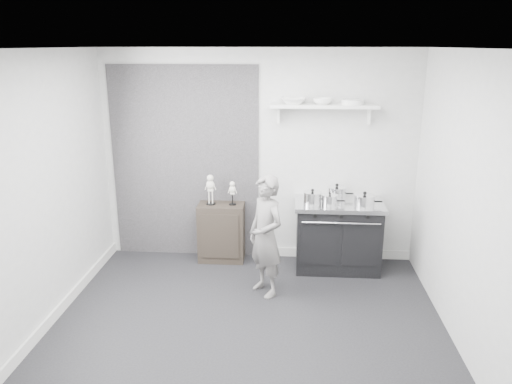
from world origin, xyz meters
TOP-DOWN VIEW (x-y plane):
  - ground at (0.00, 0.00)m, footprint 4.00×4.00m
  - room_shell at (-0.09, 0.15)m, footprint 4.02×3.62m
  - wall_shelf at (0.80, 1.68)m, footprint 1.30×0.26m
  - stove at (1.02, 1.48)m, footprint 1.09×0.68m
  - side_cabinet at (-0.47, 1.61)m, footprint 0.59×0.34m
  - child at (0.15, 0.73)m, footprint 0.58×0.60m
  - pot_front_left at (0.68, 1.35)m, footprint 0.31×0.22m
  - pot_back_left at (0.99, 1.62)m, footprint 0.33×0.25m
  - pot_front_right at (1.30, 1.33)m, footprint 0.34×0.25m
  - pot_front_center at (0.89, 1.34)m, footprint 0.28×0.19m
  - skeleton_full at (-0.60, 1.61)m, footprint 0.13×0.08m
  - skeleton_torso at (-0.32, 1.61)m, footprint 0.10×0.06m
  - bowl_large at (0.43, 1.67)m, footprint 0.31×0.31m
  - bowl_small at (0.78, 1.67)m, footprint 0.23×0.23m
  - plate_stack at (1.13, 1.67)m, footprint 0.27×0.27m

SIDE VIEW (x-z plane):
  - ground at x=0.00m, z-range 0.00..0.00m
  - side_cabinet at x=-0.47m, z-range 0.00..0.76m
  - stove at x=1.02m, z-range 0.00..0.87m
  - child at x=0.15m, z-range 0.00..1.39m
  - pot_front_center at x=0.89m, z-range 0.86..1.02m
  - skeleton_torso at x=-0.32m, z-range 0.76..1.12m
  - pot_front_right at x=1.30m, z-range 0.85..1.04m
  - pot_back_left at x=0.99m, z-range 0.85..1.05m
  - pot_front_left at x=0.68m, z-range 0.85..1.05m
  - skeleton_full at x=-0.60m, z-range 0.76..1.21m
  - room_shell at x=-0.09m, z-range 0.28..2.99m
  - wall_shelf at x=0.80m, z-range 1.89..2.13m
  - plate_stack at x=1.13m, z-range 2.04..2.10m
  - bowl_small at x=0.78m, z-range 2.04..2.11m
  - bowl_large at x=0.43m, z-range 2.04..2.12m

